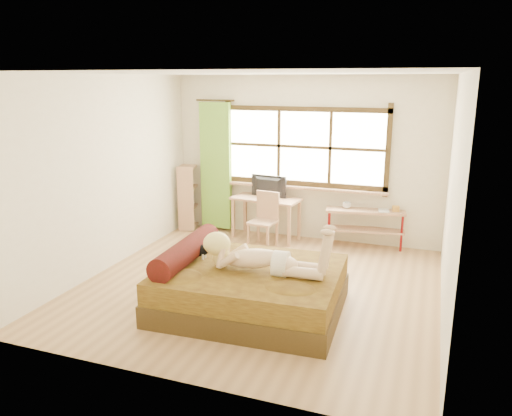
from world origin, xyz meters
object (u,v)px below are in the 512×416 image
at_px(pipe_shelf, 366,220).
at_px(bookshelf, 189,196).
at_px(kitten, 198,248).
at_px(desk, 266,203).
at_px(bed, 246,287).
at_px(woman, 262,246).
at_px(chair, 265,216).

relative_size(pipe_shelf, bookshelf, 1.10).
xyz_separation_m(kitten, desk, (0.01, 2.52, -0.03)).
bearing_deg(bed, woman, -15.89).
distance_m(kitten, bookshelf, 3.05).
distance_m(woman, pipe_shelf, 2.93).
bearing_deg(desk, chair, -65.45).
height_order(kitten, chair, chair).
relative_size(bed, desk, 1.80).
xyz_separation_m(kitten, bookshelf, (-1.50, 2.65, -0.05)).
xyz_separation_m(woman, kitten, (-0.87, 0.15, -0.19)).
bearing_deg(pipe_shelf, desk, 174.90).
relative_size(woman, bookshelf, 1.25).
height_order(pipe_shelf, bookshelf, bookshelf).
distance_m(kitten, chair, 2.16).
xyz_separation_m(pipe_shelf, bookshelf, (-3.16, 0.01, 0.13)).
distance_m(bed, bookshelf, 3.52).
height_order(bed, kitten, bed).
bearing_deg(bookshelf, pipe_shelf, -15.10).
height_order(desk, chair, chair).
xyz_separation_m(chair, pipe_shelf, (1.53, 0.49, -0.04)).
xyz_separation_m(bed, kitten, (-0.67, 0.10, 0.36)).
bearing_deg(woman, chair, 105.34).
height_order(chair, bookshelf, bookshelf).
xyz_separation_m(woman, bookshelf, (-2.37, 2.80, -0.24)).
bearing_deg(pipe_shelf, chair, -171.54).
height_order(woman, kitten, woman).
bearing_deg(bed, bookshelf, 125.69).
bearing_deg(bookshelf, woman, -64.72).
distance_m(pipe_shelf, bookshelf, 3.16).
height_order(bed, desk, bed).
distance_m(bed, chair, 2.33).
xyz_separation_m(kitten, pipe_shelf, (1.66, 2.65, -0.19)).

